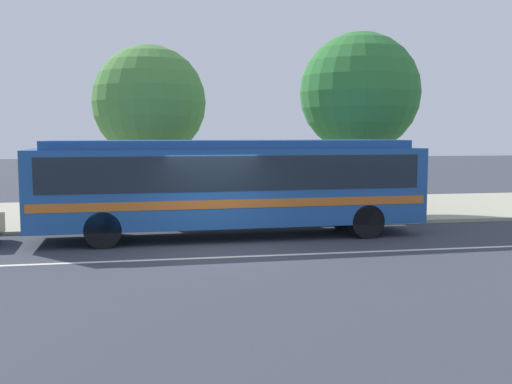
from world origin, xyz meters
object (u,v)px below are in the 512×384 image
Objects in this scene: transit_bus at (231,181)px; street_tree_near_stop at (149,103)px; street_tree_mid_block at (360,93)px; bus_stop_sign at (335,173)px; pedestrian_waiting_near_sign at (140,190)px.

transit_bus is 1.88× the size of street_tree_near_stop.
bus_stop_sign is at bearing -132.93° from street_tree_mid_block.
bus_stop_sign is at bearing 27.18° from transit_bus.
bus_stop_sign is 0.38× the size of street_tree_mid_block.
street_tree_mid_block is (7.60, -1.00, 0.37)m from street_tree_near_stop.
bus_stop_sign is 3.51m from street_tree_mid_block.
pedestrian_waiting_near_sign is 6.67m from bus_stop_sign.
bus_stop_sign reaches higher than pedestrian_waiting_near_sign.
pedestrian_waiting_near_sign is at bearing -176.80° from street_tree_mid_block.
street_tree_mid_block is at bearing 3.20° from pedestrian_waiting_near_sign.
street_tree_mid_block is at bearing 33.62° from transit_bus.
pedestrian_waiting_near_sign is 3.39m from street_tree_near_stop.
street_tree_near_stop reaches higher than transit_bus.
transit_bus is 6.56× the size of pedestrian_waiting_near_sign.
street_tree_near_stop is at bearing 172.49° from street_tree_mid_block.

